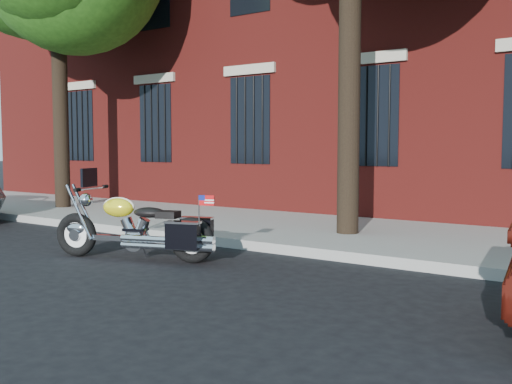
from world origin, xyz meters
The scene contains 4 objects.
ground centered at (0.00, 0.00, 0.00)m, with size 120.00×120.00×0.00m, color black.
curb centered at (0.00, 1.38, 0.07)m, with size 40.00×0.16×0.15m, color gray.
sidewalk centered at (0.00, 3.26, 0.07)m, with size 40.00×3.60×0.15m, color gray.
motorcycle centered at (-1.18, -0.19, 0.43)m, with size 2.51×1.20×1.27m.
Camera 1 is at (4.57, -5.73, 1.56)m, focal length 40.00 mm.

